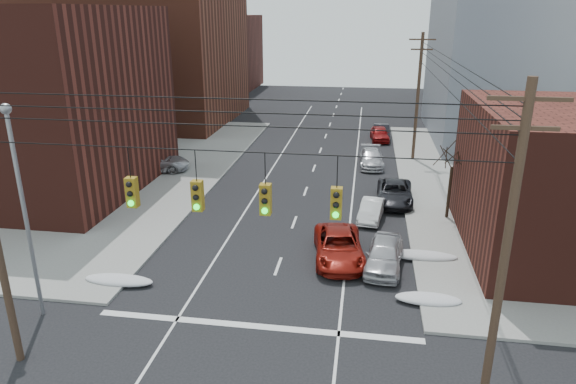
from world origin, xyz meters
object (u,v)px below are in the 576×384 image
(parked_car_c, at_px, (395,193))
(lot_car_b, at_px, (157,162))
(parked_car_b, at_px, (371,210))
(lot_car_a, at_px, (86,190))
(parked_car_f, at_px, (381,132))
(parked_car_e, at_px, (380,134))
(red_pickup, at_px, (339,246))
(parked_car_a, at_px, (384,254))
(parked_car_d, at_px, (371,158))
(lot_car_d, at_px, (71,162))
(lot_car_c, at_px, (99,168))

(parked_car_c, bearing_deg, lot_car_b, 168.84)
(parked_car_c, bearing_deg, parked_car_b, -114.14)
(parked_car_c, height_order, lot_car_a, lot_car_a)
(parked_car_f, bearing_deg, lot_car_b, -143.63)
(parked_car_e, bearing_deg, parked_car_f, 74.56)
(parked_car_f, xyz_separation_m, lot_car_b, (-18.55, -14.92, 0.17))
(parked_car_f, bearing_deg, red_pickup, -97.97)
(parked_car_a, distance_m, parked_car_c, 9.98)
(parked_car_a, height_order, parked_car_d, parked_car_a)
(red_pickup, bearing_deg, parked_car_a, -22.20)
(lot_car_b, bearing_deg, parked_car_c, -111.44)
(red_pickup, distance_m, parked_car_d, 18.16)
(lot_car_d, bearing_deg, red_pickup, -102.72)
(parked_car_d, bearing_deg, red_pickup, -98.09)
(red_pickup, distance_m, parked_car_a, 2.48)
(parked_car_c, height_order, lot_car_b, lot_car_b)
(parked_car_a, bearing_deg, parked_car_f, 95.86)
(parked_car_a, bearing_deg, parked_car_c, 91.19)
(parked_car_b, relative_size, lot_car_a, 0.93)
(parked_car_b, height_order, parked_car_c, parked_car_c)
(parked_car_f, xyz_separation_m, lot_car_c, (-22.54, -17.00, 0.05))
(lot_car_d, bearing_deg, lot_car_a, -126.31)
(parked_car_d, relative_size, lot_car_b, 0.92)
(parked_car_c, xyz_separation_m, lot_car_a, (-21.33, -3.00, 0.10))
(parked_car_a, bearing_deg, parked_car_b, 102.32)
(parked_car_e, bearing_deg, parked_car_c, -92.45)
(parked_car_a, distance_m, parked_car_f, 29.13)
(parked_car_a, height_order, lot_car_c, parked_car_a)
(parked_car_c, height_order, parked_car_f, parked_car_c)
(parked_car_b, distance_m, lot_car_b, 19.10)
(parked_car_c, relative_size, lot_car_a, 1.28)
(parked_car_a, bearing_deg, lot_car_b, 148.57)
(red_pickup, bearing_deg, lot_car_d, 144.06)
(red_pickup, distance_m, parked_car_b, 6.21)
(red_pickup, xyz_separation_m, parked_car_e, (2.57, 27.50, -0.02))
(red_pickup, height_order, lot_car_d, lot_car_d)
(red_pickup, height_order, parked_car_f, red_pickup)
(parked_car_a, height_order, parked_car_b, parked_car_a)
(lot_car_a, bearing_deg, parked_car_d, -70.84)
(parked_car_e, relative_size, lot_car_a, 1.07)
(lot_car_b, distance_m, lot_car_c, 4.50)
(parked_car_e, relative_size, lot_car_d, 0.97)
(red_pickup, relative_size, lot_car_d, 1.22)
(parked_car_e, distance_m, lot_car_b, 23.04)
(lot_car_d, bearing_deg, parked_car_b, -88.80)
(parked_car_c, xyz_separation_m, parked_car_f, (-0.57, 19.19, -0.00))
(parked_car_f, relative_size, lot_car_b, 0.82)
(lot_car_b, relative_size, lot_car_d, 1.19)
(parked_car_b, xyz_separation_m, parked_car_e, (0.84, 21.54, 0.12))
(lot_car_d, bearing_deg, parked_car_d, -60.91)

